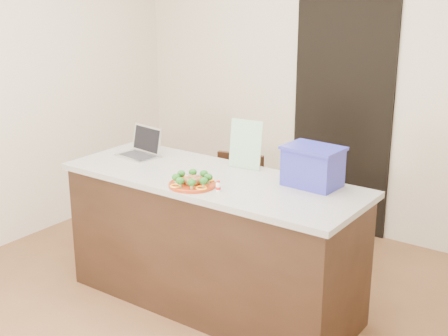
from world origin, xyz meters
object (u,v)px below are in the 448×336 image
Objects in this scene: plate at (192,184)px; laptop at (142,148)px; blue_box at (313,166)px; napkin at (187,180)px; chair at (234,201)px; yogurt_bottle at (218,187)px; island at (212,241)px.

plate is 0.93× the size of laptop.
plate is 0.82× the size of blue_box.
blue_box is (1.32, 0.12, 0.07)m from laptop.
chair is at bearing 103.88° from napkin.
blue_box is 0.43× the size of chair.
napkin is 0.47× the size of laptop.
plate is 0.76m from blue_box.
yogurt_bottle is 0.18× the size of blue_box.
chair is (0.42, 0.56, -0.49)m from laptop.
chair is at bearing 108.60° from plate.
plate is (0.01, -0.22, 0.47)m from island.
yogurt_bottle is (0.19, 0.02, 0.02)m from plate.
laptop is (-0.62, 0.25, 0.05)m from napkin.
island is at bearing -0.42° from laptop.
island is 0.73m from chair.
napkin is at bearing 144.28° from plate.
napkin reaches higher than chair.
island is 0.88m from blue_box.
chair is (-0.30, 0.89, -0.45)m from plate.
island is at bearing -79.98° from chair.
chair is at bearing 61.24° from laptop.
yogurt_bottle is 0.96m from laptop.
blue_box is (0.70, 0.37, 0.13)m from napkin.
plate is at bearing -84.72° from chair.
napkin is at bearing -89.44° from chair.
laptop is at bearing 157.75° from napkin.
plate is at bearing -174.63° from yogurt_bottle.
yogurt_bottle is at bearing 5.37° from plate.
island is at bearing 92.79° from plate.
plate is 1.04m from chair.
island is at bearing 134.46° from yogurt_bottle.
island is 2.42× the size of chair.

